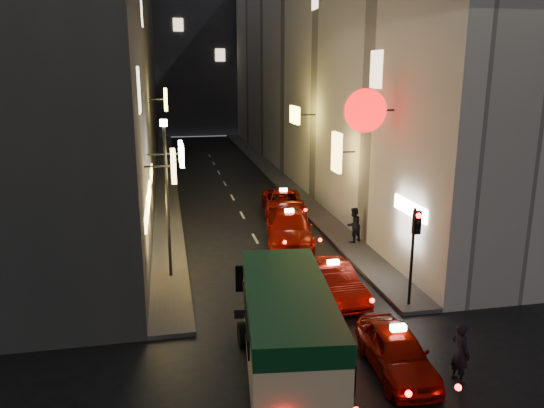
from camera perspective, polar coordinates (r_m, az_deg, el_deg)
building_left at (r=41.57m, az=-17.27°, el=14.73°), size 7.60×52.00×18.00m
building_right at (r=43.14m, az=5.17°, el=15.25°), size 8.09×52.00×18.00m
building_far at (r=73.56m, az=-8.47°, el=16.26°), size 30.00×10.00×22.00m
sidewalk_left at (r=42.17m, az=-11.31°, el=2.86°), size 1.50×52.00×0.15m
sidewalk_right at (r=43.00m, az=0.10°, el=3.35°), size 1.50×52.00×0.15m
minibus at (r=14.43m, az=1.66°, el=-12.54°), size 2.84×6.39×2.66m
taxi_near at (r=15.53m, az=13.29°, el=-14.84°), size 2.10×4.66×1.62m
taxi_second at (r=19.75m, az=6.57°, el=-7.95°), size 2.41×4.90×1.67m
taxi_third at (r=25.61m, az=1.86°, el=-2.29°), size 3.24×5.97×1.97m
taxi_far at (r=30.70m, az=1.23°, el=0.33°), size 2.68×5.29×1.79m
pedestrian_crossing at (r=15.48m, az=19.63°, el=-14.45°), size 0.53×0.70×1.92m
pedestrian_sidewalk at (r=25.54m, az=8.76°, el=-2.00°), size 0.86×0.75×1.93m
traffic_light at (r=18.66m, az=15.13°, el=-3.40°), size 0.26×0.43×3.50m
lamp_post at (r=20.87m, az=-11.25°, el=1.62°), size 0.28×0.28×6.22m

